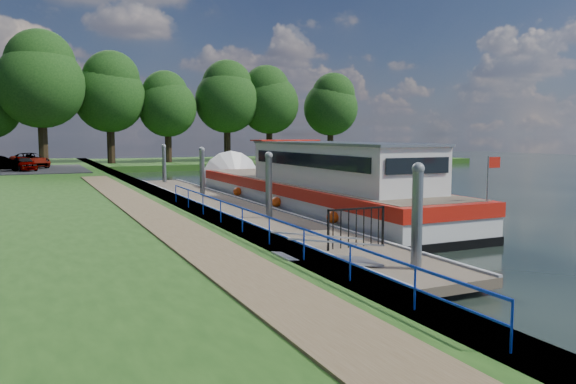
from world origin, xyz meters
name	(u,v)px	position (x,y,z in m)	size (l,w,h in m)	color
ground	(403,280)	(0.00, 0.00, 0.00)	(160.00, 160.00, 0.00)	black
bank_edge	(165,203)	(-2.55, 15.00, 0.39)	(1.10, 90.00, 0.78)	#473D2D
far_bank	(218,163)	(12.00, 52.00, 0.30)	(60.00, 18.00, 0.60)	#1F4513
footpath	(156,216)	(-4.40, 8.00, 0.80)	(1.60, 40.00, 0.05)	brown
blue_fence	(255,218)	(-2.75, 3.00, 1.31)	(0.04, 18.04, 0.72)	#0C2DBF
pontoon	(231,209)	(0.00, 13.00, 0.18)	(2.50, 30.00, 0.56)	brown
mooring_piles	(230,186)	(0.00, 13.00, 1.28)	(0.30, 27.30, 3.55)	gray
gangway	(328,258)	(-1.85, 0.50, 0.63)	(2.58, 1.00, 0.92)	#A5A8AD
gate_panel	(356,222)	(0.00, 2.20, 1.15)	(1.85, 0.05, 1.15)	black
barge	(305,187)	(3.60, 12.57, 1.09)	(4.36, 21.15, 4.78)	black
horizon_trees	(98,91)	(-1.61, 48.68, 7.95)	(54.38, 10.03, 12.87)	#332316
car_a	(24,163)	(-8.58, 36.18, 1.39)	(1.31, 3.26, 1.11)	#999999
car_b	(0,163)	(-10.19, 36.06, 1.42)	(1.25, 3.57, 1.18)	#999999
car_d	(30,160)	(-8.14, 40.05, 1.45)	(2.05, 4.44, 1.23)	#999999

